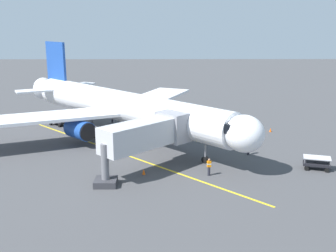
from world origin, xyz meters
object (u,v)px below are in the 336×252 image
(ground_crew_marshaller, at_px, (248,147))
(baggage_cart_starboard_side, at_px, (317,163))
(baggage_cart_portside, at_px, (59,121))
(ground_crew_loader, at_px, (112,116))
(safety_cone_nose_right, at_px, (254,126))
(safety_cone_wing_port, at_px, (270,130))
(jet_bridge, at_px, (151,134))
(ground_crew_wing_walker, at_px, (209,167))
(safety_cone_nose_left, at_px, (144,172))
(airplane, at_px, (121,107))

(ground_crew_marshaller, xyz_separation_m, baggage_cart_starboard_side, (-5.93, 4.65, -0.23))
(baggage_cart_portside, distance_m, baggage_cart_starboard_side, 35.38)
(ground_crew_loader, distance_m, safety_cone_nose_right, 20.38)
(ground_crew_marshaller, xyz_separation_m, safety_cone_nose_right, (-3.11, -11.87, -0.61))
(safety_cone_wing_port, bearing_deg, jet_bridge, 42.62)
(safety_cone_wing_port, bearing_deg, ground_crew_wing_walker, 57.98)
(ground_crew_wing_walker, distance_m, baggage_cart_portside, 27.70)
(baggage_cart_portside, bearing_deg, ground_crew_loader, -167.29)
(jet_bridge, bearing_deg, baggage_cart_starboard_side, -179.95)
(safety_cone_nose_right, bearing_deg, jet_bridge, 50.25)
(ground_crew_marshaller, relative_size, safety_cone_wing_port, 3.11)
(ground_crew_wing_walker, bearing_deg, safety_cone_nose_right, -114.20)
(baggage_cart_portside, height_order, safety_cone_wing_port, baggage_cart_portside)
(jet_bridge, distance_m, baggage_cart_starboard_side, 16.85)
(safety_cone_nose_right, bearing_deg, safety_cone_wing_port, 129.22)
(ground_crew_marshaller, xyz_separation_m, safety_cone_wing_port, (-4.92, -9.65, -0.61))
(ground_crew_wing_walker, height_order, safety_cone_nose_left, ground_crew_wing_walker)
(airplane, bearing_deg, safety_cone_nose_right, -165.16)
(jet_bridge, bearing_deg, baggage_cart_portside, -52.74)
(ground_crew_wing_walker, distance_m, ground_crew_loader, 24.56)
(ground_crew_marshaller, relative_size, ground_crew_loader, 1.00)
(jet_bridge, height_order, ground_crew_loader, jet_bridge)
(airplane, xyz_separation_m, jet_bridge, (-4.10, 11.80, -0.24))
(airplane, bearing_deg, ground_crew_wing_walker, 125.80)
(ground_crew_loader, bearing_deg, ground_crew_wing_walker, 119.09)
(baggage_cart_portside, bearing_deg, safety_cone_nose_left, 123.98)
(safety_cone_nose_left, xyz_separation_m, safety_cone_nose_right, (-14.45, -17.82, 0.00))
(safety_cone_wing_port, bearing_deg, safety_cone_nose_right, -50.78)
(ground_crew_loader, distance_m, baggage_cart_portside, 7.64)
(airplane, height_order, safety_cone_wing_port, airplane)
(ground_crew_marshaller, height_order, safety_cone_nose_right, ground_crew_marshaller)
(ground_crew_wing_walker, distance_m, safety_cone_wing_port, 18.82)
(airplane, height_order, jet_bridge, airplane)
(airplane, bearing_deg, ground_crew_marshaller, 154.14)
(ground_crew_wing_walker, relative_size, baggage_cart_portside, 0.59)
(ground_crew_loader, distance_m, baggage_cart_starboard_side, 30.30)
(jet_bridge, distance_m, safety_cone_nose_left, 3.78)
(ground_crew_marshaller, relative_size, safety_cone_nose_right, 3.11)
(baggage_cart_portside, bearing_deg, airplane, 146.79)
(baggage_cart_starboard_side, height_order, safety_cone_nose_right, baggage_cart_starboard_side)
(safety_cone_nose_left, relative_size, safety_cone_wing_port, 1.00)
(ground_crew_wing_walker, distance_m, safety_cone_nose_right, 19.92)
(safety_cone_nose_left, bearing_deg, baggage_cart_starboard_side, -175.68)
(baggage_cart_starboard_side, relative_size, safety_cone_nose_left, 5.26)
(jet_bridge, bearing_deg, safety_cone_nose_right, -129.75)
(ground_crew_wing_walker, xyz_separation_m, ground_crew_loader, (11.94, -21.47, 0.00))
(jet_bridge, distance_m, ground_crew_marshaller, 11.96)
(ground_crew_marshaller, height_order, ground_crew_wing_walker, same)
(ground_crew_loader, height_order, baggage_cart_portside, ground_crew_loader)
(ground_crew_loader, bearing_deg, safety_cone_nose_right, 170.67)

